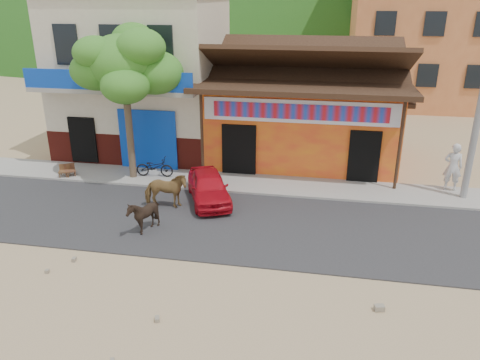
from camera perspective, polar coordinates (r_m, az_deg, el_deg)
The scene contains 14 objects.
ground at distance 13.43m, azimuth -3.93°, elevation -10.13°, with size 120.00×120.00×0.00m, color #9E825B.
road at distance 15.54m, azimuth -1.69°, elevation -5.32°, with size 60.00×5.00×0.04m, color #28282B.
sidewalk at distance 18.65m, azimuth 0.54°, elevation -0.42°, with size 60.00×2.00×0.12m, color gray.
dance_club at distance 21.71m, azimuth 7.65°, elevation 7.39°, with size 8.00×6.00×3.60m, color orange.
cafe_building at distance 22.95m, azimuth -11.60°, elevation 12.25°, with size 7.00×6.00×7.00m, color beige.
apartment_front at distance 35.58m, azimuth 21.34°, elevation 18.51°, with size 9.00×9.00×12.00m, color #CC723F.
tree at distance 18.87m, azimuth -13.60°, elevation 8.97°, with size 3.00×3.00×6.00m, color #2D721E, non-canonical shape.
cow_tan at distance 16.54m, azimuth -9.07°, elevation -1.31°, with size 0.70×1.54×1.30m, color olive.
cow_dark at distance 15.02m, azimuth -11.72°, elevation -4.26°, with size 0.93×1.05×1.15m, color black.
red_car at distance 16.98m, azimuth -3.85°, elevation -0.81°, with size 1.31×3.25×1.11m, color red.
scooter at distance 19.41m, azimuth -10.38°, elevation 1.57°, with size 0.53×1.53×0.80m, color black.
pedestrian at distance 19.33m, azimuth 24.52°, elevation 1.47°, with size 0.67×0.44×1.85m, color silver.
cafe_chair_left at distance 20.39m, azimuth -20.72°, elevation 1.61°, with size 0.42×0.42×0.90m, color #4E311A, non-canonical shape.
cafe_chair_right at distance 20.38m, azimuth -20.08°, elevation 1.68°, with size 0.42×0.42×0.90m, color #492918, non-canonical shape.
Camera 1 is at (2.95, -11.05, 7.04)m, focal length 35.00 mm.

